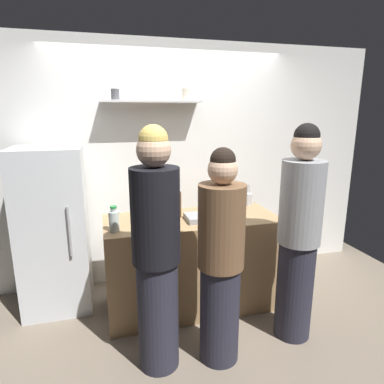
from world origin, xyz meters
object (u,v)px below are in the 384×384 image
(wine_bottle_dark_glass, at_px, (154,200))
(water_bottle_plastic, at_px, (114,220))
(person_blonde, at_px, (156,254))
(refrigerator, at_px, (54,230))
(utensil_holder, at_px, (247,199))
(wine_bottle_green_glass, at_px, (159,211))
(person_grey_hoodie, at_px, (299,236))
(person_brown_jacket, at_px, (221,261))
(baking_pan, at_px, (204,217))
(wine_bottle_pale_glass, at_px, (143,202))
(wine_bottle_amber_glass, at_px, (177,203))

(wine_bottle_dark_glass, height_order, water_bottle_plastic, wine_bottle_dark_glass)
(wine_bottle_dark_glass, relative_size, person_blonde, 0.18)
(refrigerator, relative_size, utensil_holder, 6.97)
(wine_bottle_green_glass, relative_size, person_grey_hoodie, 0.16)
(person_brown_jacket, bearing_deg, utensil_holder, 130.94)
(water_bottle_plastic, distance_m, person_brown_jacket, 0.95)
(baking_pan, distance_m, person_grey_hoodie, 0.85)
(baking_pan, xyz_separation_m, wine_bottle_pale_glass, (-0.52, 0.34, 0.09))
(utensil_holder, xyz_separation_m, person_grey_hoodie, (0.03, -0.93, -0.07))
(utensil_holder, relative_size, person_blonde, 0.13)
(refrigerator, relative_size, wine_bottle_dark_glass, 4.73)
(baking_pan, xyz_separation_m, person_blonde, (-0.55, -0.62, -0.03))
(water_bottle_plastic, bearing_deg, utensil_holder, 17.24)
(water_bottle_plastic, bearing_deg, person_blonde, -64.14)
(refrigerator, distance_m, baking_pan, 1.43)
(baking_pan, relative_size, wine_bottle_dark_glass, 1.03)
(baking_pan, relative_size, water_bottle_plastic, 1.56)
(person_grey_hoodie, bearing_deg, person_blonde, -57.00)
(wine_bottle_dark_glass, bearing_deg, utensil_holder, 1.03)
(utensil_holder, bearing_deg, wine_bottle_pale_glass, -179.46)
(person_brown_jacket, bearing_deg, water_bottle_plastic, -145.07)
(wine_bottle_green_glass, bearing_deg, wine_bottle_amber_glass, 30.48)
(wine_bottle_dark_glass, distance_m, wine_bottle_amber_glass, 0.25)
(wine_bottle_green_glass, height_order, wine_bottle_pale_glass, wine_bottle_pale_glass)
(wine_bottle_amber_glass, relative_size, person_blonde, 0.19)
(wine_bottle_dark_glass, bearing_deg, wine_bottle_pale_glass, 176.28)
(utensil_holder, xyz_separation_m, wine_bottle_dark_glass, (-0.99, -0.02, 0.06))
(refrigerator, height_order, person_blonde, person_blonde)
(person_brown_jacket, bearing_deg, wine_bottle_amber_glass, 173.04)
(utensil_holder, height_order, wine_bottle_pale_glass, wine_bottle_pale_glass)
(wine_bottle_dark_glass, bearing_deg, person_brown_jacket, -72.45)
(refrigerator, height_order, baking_pan, refrigerator)
(person_brown_jacket, bearing_deg, refrigerator, -146.61)
(person_brown_jacket, bearing_deg, wine_bottle_dark_glass, -178.21)
(person_grey_hoodie, bearing_deg, baking_pan, -102.44)
(wine_bottle_amber_glass, height_order, wine_bottle_pale_glass, wine_bottle_amber_glass)
(utensil_holder, height_order, water_bottle_plastic, utensil_holder)
(wine_bottle_green_glass, xyz_separation_m, wine_bottle_amber_glass, (0.19, 0.11, 0.02))
(wine_bottle_dark_glass, bearing_deg, person_grey_hoodie, -41.80)
(wine_bottle_pale_glass, bearing_deg, person_blonde, -91.69)
(refrigerator, distance_m, person_brown_jacket, 1.68)
(wine_bottle_dark_glass, relative_size, wine_bottle_pale_glass, 1.01)
(wine_bottle_dark_glass, distance_m, water_bottle_plastic, 0.58)
(utensil_holder, distance_m, wine_bottle_amber_glass, 0.83)
(utensil_holder, bearing_deg, wine_bottle_dark_glass, -178.97)
(wine_bottle_green_glass, bearing_deg, person_brown_jacket, -66.19)
(utensil_holder, xyz_separation_m, wine_bottle_amber_glass, (-0.80, -0.19, 0.07))
(person_brown_jacket, xyz_separation_m, person_grey_hoodie, (0.70, 0.10, 0.09))
(person_grey_hoodie, bearing_deg, person_brown_jacket, -51.35)
(wine_bottle_dark_glass, height_order, person_brown_jacket, person_brown_jacket)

